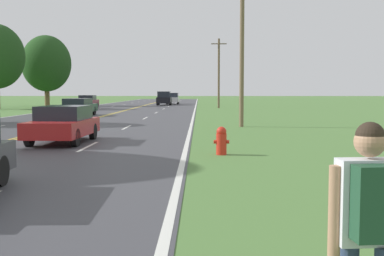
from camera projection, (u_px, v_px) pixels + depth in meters
name	position (u px, v px, depth m)	size (l,w,h in m)	color
hitchhiker_person	(370.00, 215.00, 3.45)	(0.59, 0.43, 1.73)	navy
fire_hydrant	(221.00, 140.00, 14.77)	(0.48, 0.32, 0.87)	red
utility_pole_midground	(242.00, 34.00, 26.09)	(1.80, 0.24, 9.74)	brown
utility_pole_far	(219.00, 72.00, 55.98)	(1.80, 0.24, 8.05)	brown
tree_mid_treeline	(46.00, 64.00, 62.97)	(6.38, 6.38, 9.26)	brown
car_red_sedan_mid_near	(64.00, 123.00, 18.21)	(1.90, 4.28, 1.40)	black
car_dark_green_sedan_mid_far	(78.00, 107.00, 38.00)	(2.05, 4.93, 1.39)	black
car_maroon_sedan_receding	(88.00, 102.00, 53.28)	(1.89, 4.19, 1.52)	black
car_black_suv_distant	(164.00, 98.00, 67.43)	(1.95, 4.58, 1.93)	black
car_white_van_horizon	(173.00, 98.00, 73.05)	(1.84, 4.71, 1.71)	black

